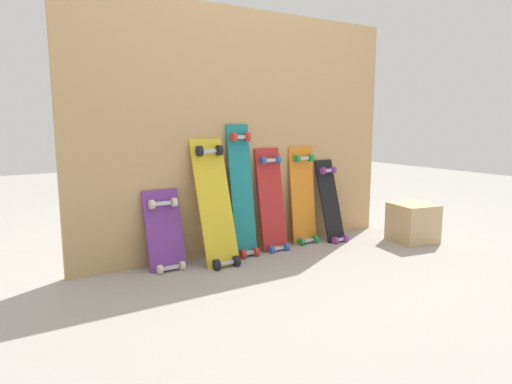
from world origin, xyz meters
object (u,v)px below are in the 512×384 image
object	(u,v)px
skateboard_orange	(303,199)
wooden_crate	(413,223)
skateboard_purple	(165,236)
skateboard_red	(272,204)
skateboard_yellow	(216,207)
skateboard_teal	(242,195)
skateboard_black	(331,205)

from	to	relation	value
skateboard_orange	wooden_crate	size ratio (longest dim) A/B	2.70
skateboard_purple	skateboard_red	bearing A→B (deg)	0.44
skateboard_yellow	skateboard_teal	bearing A→B (deg)	15.47
skateboard_yellow	skateboard_purple	bearing A→B (deg)	169.58
skateboard_orange	skateboard_purple	bearing A→B (deg)	-178.37
skateboard_red	skateboard_orange	distance (m)	0.31
skateboard_teal	skateboard_black	size ratio (longest dim) A/B	1.39
skateboard_yellow	skateboard_teal	xyz separation A→B (m)	(0.24, 0.07, 0.05)
skateboard_purple	skateboard_black	xyz separation A→B (m)	(1.35, -0.03, 0.06)
skateboard_purple	skateboard_black	bearing A→B (deg)	-1.18
skateboard_black	skateboard_yellow	bearing A→B (deg)	-178.19
skateboard_teal	skateboard_purple	bearing A→B (deg)	-179.30
wooden_crate	skateboard_teal	bearing A→B (deg)	161.95
wooden_crate	skateboard_black	bearing A→B (deg)	142.49
skateboard_teal	skateboard_black	world-z (taller)	skateboard_teal
skateboard_teal	skateboard_orange	distance (m)	0.56
skateboard_orange	skateboard_yellow	bearing A→B (deg)	-173.40
skateboard_purple	skateboard_red	world-z (taller)	skateboard_red
skateboard_teal	wooden_crate	world-z (taller)	skateboard_teal
skateboard_purple	wooden_crate	bearing A→B (deg)	-12.51
skateboard_orange	wooden_crate	xyz separation A→B (m)	(0.72, -0.44, -0.19)
skateboard_red	skateboard_yellow	bearing A→B (deg)	-172.28
skateboard_purple	skateboard_red	distance (m)	0.82
skateboard_yellow	skateboard_orange	size ratio (longest dim) A/B	1.09
skateboard_red	skateboard_purple	bearing A→B (deg)	-179.56
skateboard_yellow	skateboard_orange	xyz separation A→B (m)	(0.79, 0.09, -0.04)
skateboard_teal	wooden_crate	distance (m)	1.37
skateboard_purple	wooden_crate	world-z (taller)	skateboard_purple
skateboard_yellow	skateboard_red	size ratio (longest dim) A/B	1.09
skateboard_orange	wooden_crate	distance (m)	0.87
skateboard_orange	skateboard_black	size ratio (longest dim) A/B	1.15
skateboard_purple	skateboard_yellow	bearing A→B (deg)	-10.42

